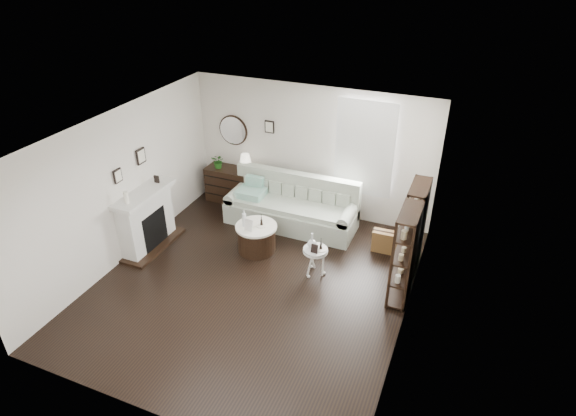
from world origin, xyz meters
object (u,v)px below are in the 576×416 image
at_px(dresser, 233,185).
at_px(pedestal_table, 315,251).
at_px(sofa, 292,209).
at_px(drum_table, 257,238).

bearing_deg(dresser, pedestal_table, -35.14).
bearing_deg(sofa, drum_table, -102.45).
bearing_deg(pedestal_table, sofa, 125.24).
bearing_deg(drum_table, sofa, 77.55).
xyz_separation_m(sofa, drum_table, (-0.25, -1.14, -0.07)).
xyz_separation_m(drum_table, pedestal_table, (1.24, -0.26, 0.20)).
height_order(dresser, pedestal_table, dresser).
xyz_separation_m(dresser, drum_table, (1.30, -1.53, -0.11)).
height_order(sofa, pedestal_table, sofa).
xyz_separation_m(dresser, pedestal_table, (2.55, -1.79, 0.09)).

